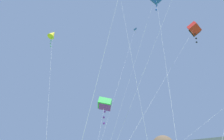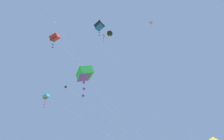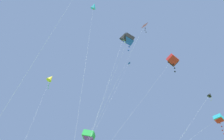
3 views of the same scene
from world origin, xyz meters
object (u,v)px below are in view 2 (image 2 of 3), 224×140
at_px(kite_black_box_6, 100,26).
at_px(kite_pink_delta_4, 104,36).
at_px(kite_black_diamond_7, 66,86).
at_px(kite_black_diamond_0, 110,33).
at_px(kite_red_box_10, 55,37).
at_px(kite_pink_delta_3, 152,25).
at_px(kite_green_box_5, 85,74).
at_px(kite_cyan_box_8, 46,97).

bearing_deg(kite_black_box_6, kite_pink_delta_4, -2.12).
bearing_deg(kite_black_diamond_7, kite_black_diamond_0, -117.55).
xyz_separation_m(kite_black_box_6, kite_red_box_10, (1.62, 9.36, 0.12)).
xyz_separation_m(kite_black_diamond_0, kite_red_box_10, (0.82, 11.10, 1.25)).
bearing_deg(kite_pink_delta_3, kite_black_diamond_7, 85.35).
bearing_deg(kite_green_box_5, kite_black_diamond_0, -6.13).
xyz_separation_m(kite_black_diamond_7, kite_red_box_10, (-4.19, 1.49, 8.63)).
height_order(kite_green_box_5, kite_red_box_10, kite_red_box_10).
xyz_separation_m(kite_pink_delta_4, kite_cyan_box_8, (1.97, 11.14, -10.78)).
distance_m(kite_black_box_6, kite_cyan_box_8, 16.09).
height_order(kite_black_box_6, kite_red_box_10, kite_red_box_10).
bearing_deg(kite_red_box_10, kite_pink_delta_4, -81.53).
height_order(kite_pink_delta_4, kite_black_diamond_7, kite_pink_delta_4).
xyz_separation_m(kite_pink_delta_4, kite_red_box_10, (-1.41, 9.47, -0.07)).
xyz_separation_m(kite_black_diamond_0, kite_black_box_6, (-0.80, 1.75, 1.13)).
distance_m(kite_black_diamond_0, kite_black_box_6, 2.23).
xyz_separation_m(kite_pink_delta_3, kite_black_diamond_7, (1.41, 17.29, -11.09)).
bearing_deg(kite_black_box_6, kite_red_box_10, 80.19).
height_order(kite_green_box_5, kite_black_diamond_7, kite_black_diamond_7).
bearing_deg(kite_pink_delta_4, kite_black_box_6, 177.88).
distance_m(kite_black_diamond_0, kite_cyan_box_8, 16.44).
distance_m(kite_black_diamond_7, kite_cyan_box_8, 3.87).
bearing_deg(kite_cyan_box_8, kite_black_diamond_7, -75.62).
bearing_deg(kite_black_box_6, kite_pink_delta_3, -64.96).
distance_m(kite_black_diamond_7, kite_red_box_10, 9.71).
relative_size(kite_black_box_6, kite_black_diamond_7, 1.22).
bearing_deg(kite_black_diamond_7, kite_black_box_6, -126.47).
relative_size(kite_black_diamond_0, kite_green_box_5, 2.17).
bearing_deg(kite_red_box_10, kite_black_box_6, -99.81).
relative_size(kite_pink_delta_4, kite_green_box_5, 2.28).
bearing_deg(kite_black_diamond_7, kite_red_box_10, 160.40).
bearing_deg(kite_cyan_box_8, kite_black_diamond_0, -108.21).
distance_m(kite_green_box_5, kite_cyan_box_8, 17.03).
height_order(kite_pink_delta_3, kite_green_box_5, kite_pink_delta_3).
bearing_deg(kite_pink_delta_3, kite_black_diamond_0, 115.16).
relative_size(kite_black_diamond_0, kite_pink_delta_3, 0.85).
bearing_deg(kite_green_box_5, kite_black_box_6, 7.45).
relative_size(kite_green_box_5, kite_red_box_10, 0.43).
height_order(kite_black_box_6, kite_black_diamond_7, kite_black_box_6).
bearing_deg(kite_black_diamond_0, kite_pink_delta_3, -64.84).
distance_m(kite_black_diamond_0, kite_red_box_10, 11.20).
distance_m(kite_pink_delta_3, kite_cyan_box_8, 24.34).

